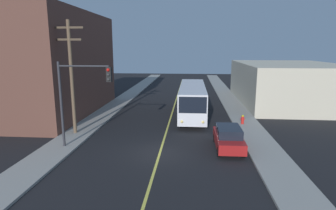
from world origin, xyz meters
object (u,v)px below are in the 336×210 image
Objects in this scene: utility_pole_near at (71,72)px; fire_hydrant at (243,119)px; city_bus at (192,99)px; parked_car_red at (228,138)px; traffic_signal_left_corner at (82,89)px.

utility_pole_near is 15.55m from fire_hydrant.
city_bus is 14.48× the size of fire_hydrant.
parked_car_red is 6.75m from fire_hydrant.
city_bus is 12.65m from utility_pole_near.
city_bus is at bearing 104.45° from parked_car_red.
parked_car_red is at bearing -11.28° from utility_pole_near.
parked_car_red is 10.76m from traffic_signal_left_corner.
utility_pole_near is at bearing 168.72° from parked_car_red.
fire_hydrant is (14.32, 3.97, -4.57)m from utility_pole_near.
fire_hydrant is (12.26, 7.17, -3.72)m from traffic_signal_left_corner.
fire_hydrant is (4.65, -3.47, -1.23)m from city_bus.
utility_pole_near reaches higher than parked_car_red.
traffic_signal_left_corner is (-10.16, -0.76, 3.46)m from parked_car_red.
utility_pole_near is (-12.22, 2.44, 4.31)m from parked_car_red.
parked_car_red is 0.49× the size of utility_pole_near.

